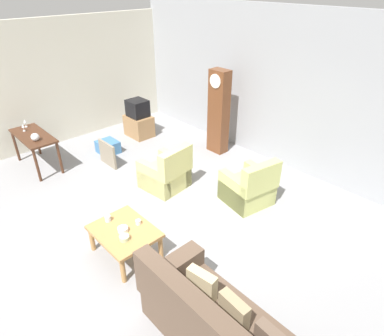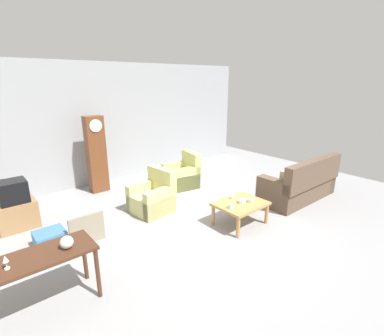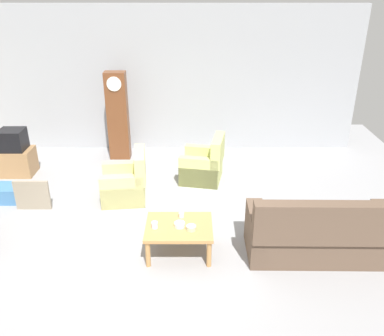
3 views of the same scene
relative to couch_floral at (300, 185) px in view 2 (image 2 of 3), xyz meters
name	(u,v)px [view 2 (image 2 of 3)]	position (x,y,z in m)	size (l,w,h in m)	color
ground_plane	(209,218)	(-2.35, 0.64, -0.36)	(10.40, 10.40, 0.00)	gray
garage_door_wall	(123,122)	(-2.35, 4.24, 1.24)	(8.40, 0.16, 3.20)	#9EA0A5
couch_floral	(300,185)	(0.00, 0.00, 0.00)	(2.11, 0.90, 1.04)	brown
armchair_olive_near	(153,198)	(-3.05, 1.69, -0.05)	(0.87, 0.84, 0.92)	#CCC67A
armchair_olive_far	(183,176)	(-1.62, 2.46, -0.05)	(0.92, 0.89, 0.92)	#C3C872
coffee_table_wood	(240,206)	(-2.04, 0.09, 0.04)	(0.96, 0.76, 0.46)	#B27F47
console_table_dark	(38,264)	(-5.59, 0.19, 0.29)	(1.30, 0.56, 0.76)	#472819
grandfather_clock	(96,154)	(-3.46, 3.59, 0.61)	(0.44, 0.30, 1.92)	brown
tv_stand_cabinet	(17,215)	(-5.44, 2.74, -0.09)	(0.68, 0.52, 0.54)	#997047
tv_crt	(13,192)	(-5.44, 2.74, 0.39)	(0.48, 0.44, 0.42)	black
framed_picture_leaning	(87,229)	(-4.62, 1.32, -0.09)	(0.60, 0.05, 0.54)	gray
storage_box_blue	(50,239)	(-5.15, 1.64, -0.21)	(0.48, 0.43, 0.28)	teal
glass_dome_cloche	(67,242)	(-5.26, 0.13, 0.48)	(0.16, 0.16, 0.16)	silver
cup_white_porcelain	(233,197)	(-2.01, 0.32, 0.14)	(0.08, 0.08, 0.07)	white
cup_blue_rimmed	(231,206)	(-2.39, 0.03, 0.15)	(0.09, 0.09, 0.09)	silver
bowl_white_stacked	(242,201)	(-2.03, 0.07, 0.13)	(0.15, 0.15, 0.06)	white
bowl_shallow_green	(251,200)	(-1.87, -0.02, 0.13)	(0.14, 0.14, 0.07)	#B2C69E
wine_glass_mid	(6,260)	(-5.90, 0.13, 0.51)	(0.06, 0.06, 0.17)	silver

